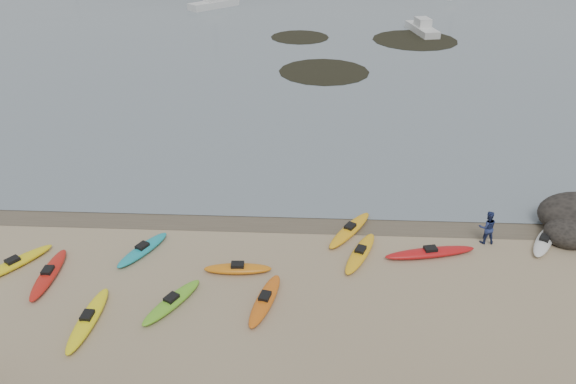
{
  "coord_description": "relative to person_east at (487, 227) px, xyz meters",
  "views": [
    {
      "loc": [
        1.18,
        -23.97,
        14.84
      ],
      "look_at": [
        0.0,
        0.0,
        1.5
      ],
      "focal_mm": 35.0,
      "sensor_mm": 36.0,
      "label": 1
    }
  ],
  "objects": [
    {
      "name": "ground",
      "position": [
        -9.31,
        1.7,
        -0.83
      ],
      "size": [
        600.0,
        600.0,
        0.0
      ],
      "primitive_type": "plane",
      "color": "tan",
      "rests_on": "ground"
    },
    {
      "name": "kelp_mats",
      "position": [
        -3.65,
        34.19,
        -0.8
      ],
      "size": [
        19.84,
        20.25,
        0.04
      ],
      "color": "black",
      "rests_on": "water"
    },
    {
      "name": "wet_sand",
      "position": [
        -9.31,
        1.4,
        -0.82
      ],
      "size": [
        60.0,
        60.0,
        0.0
      ],
      "primitive_type": "plane",
      "color": "brown",
      "rests_on": "ground"
    },
    {
      "name": "kayaks",
      "position": [
        -10.97,
        -2.7,
        -0.66
      ],
      "size": [
        26.19,
        10.49,
        0.34
      ],
      "color": "silver",
      "rests_on": "ground"
    },
    {
      "name": "person_east",
      "position": [
        0.0,
        0.0,
        0.0
      ],
      "size": [
        0.82,
        0.65,
        1.66
      ],
      "primitive_type": "imported",
      "rotation": [
        0.0,
        0.0,
        3.17
      ],
      "color": "navy",
      "rests_on": "ground"
    }
  ]
}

